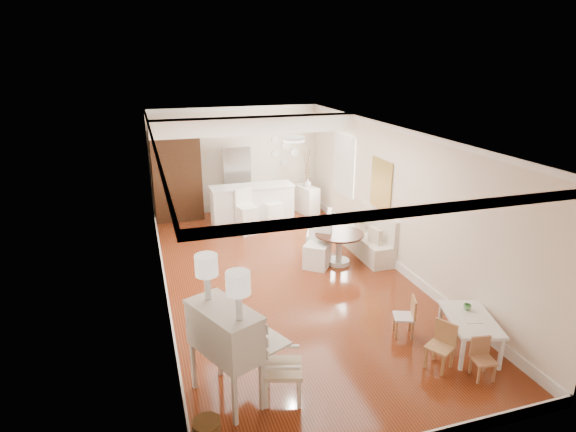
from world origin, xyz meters
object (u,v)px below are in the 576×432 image
kids_chair_c (484,359)px  slip_chair_far (319,233)px  slip_chair_near (317,244)px  gustavian_armchair (283,367)px  kids_table (469,334)px  pantry_cabinet (177,176)px  secretary_bureau (225,354)px  kids_chair_a (440,346)px  bar_stool_right (271,208)px  sideboard (307,200)px  breakfast_counter (252,206)px  bar_stool_left (247,212)px  kids_chair_b (404,316)px  dining_table (339,249)px  fridge (250,180)px

kids_chair_c → slip_chair_far: (-0.60, 4.48, 0.23)m
kids_chair_c → slip_chair_near: slip_chair_near is taller
gustavian_armchair → kids_table: (2.85, 0.17, -0.18)m
kids_table → pantry_cabinet: bearing=115.2°
secretary_bureau → kids_chair_a: bearing=-29.7°
kids_chair_a → bar_stool_right: bar_stool_right is taller
kids_table → sideboard: (-0.10, 6.72, 0.11)m
slip_chair_near → breakfast_counter: bearing=141.1°
bar_stool_right → breakfast_counter: bearing=132.2°
breakfast_counter → bar_stool_left: bearing=-116.2°
breakfast_counter → gustavian_armchair: bearing=-100.1°
gustavian_armchair → kids_chair_b: (2.16, 0.81, -0.12)m
gustavian_armchair → kids_table: size_ratio=0.84×
secretary_bureau → dining_table: (2.93, 3.34, -0.30)m
dining_table → bar_stool_right: bar_stool_right is taller
kids_table → bar_stool_left: (-1.97, 5.67, 0.27)m
secretary_bureau → bar_stool_left: size_ratio=1.18×
gustavian_armchair → slip_chair_near: 3.95m
breakfast_counter → fridge: size_ratio=1.14×
kids_chair_c → bar_stool_right: (-1.07, 6.53, 0.22)m
kids_table → breakfast_counter: 6.43m
slip_chair_far → bar_stool_right: bearing=-141.7°
bar_stool_right → kids_chair_c: bearing=-97.2°
slip_chair_near → sideboard: size_ratio=1.26×
dining_table → bar_stool_right: bearing=105.4°
dining_table → bar_stool_left: (-1.38, 2.31, 0.20)m
gustavian_armchair → dining_table: size_ratio=0.89×
dining_table → gustavian_armchair: bearing=-122.6°
kids_chair_b → kids_chair_c: kids_chair_b is taller
kids_table → kids_chair_a: 0.70m
slip_chair_far → bar_stool_left: size_ratio=0.95×
kids_chair_b → sideboard: sideboard is taller
kids_chair_a → sideboard: bearing=146.5°
kids_chair_c → bar_stool_right: 6.63m
dining_table → bar_stool_right: 2.67m
bar_stool_right → pantry_cabinet: size_ratio=0.43×
bar_stool_left → slip_chair_far: bearing=-71.4°
kids_chair_b → fridge: (-0.83, 6.60, 0.58)m
slip_chair_near → slip_chair_far: slip_chair_far is taller
gustavian_armchair → bar_stool_left: (0.88, 5.85, 0.10)m
secretary_bureau → kids_chair_c: secretary_bureau is taller
pantry_cabinet → slip_chair_far: bearing=-52.6°
kids_chair_a → sideboard: size_ratio=0.86×
secretary_bureau → kids_chair_c: size_ratio=2.23×
kids_chair_c → pantry_cabinet: size_ratio=0.25×
bar_stool_right → secretary_bureau: bearing=-127.1°
breakfast_counter → fridge: 1.14m
secretary_bureau → slip_chair_near: (2.45, 3.33, -0.14)m
fridge → bar_stool_right: bearing=-80.4°
kids_chair_a → fridge: bearing=157.7°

